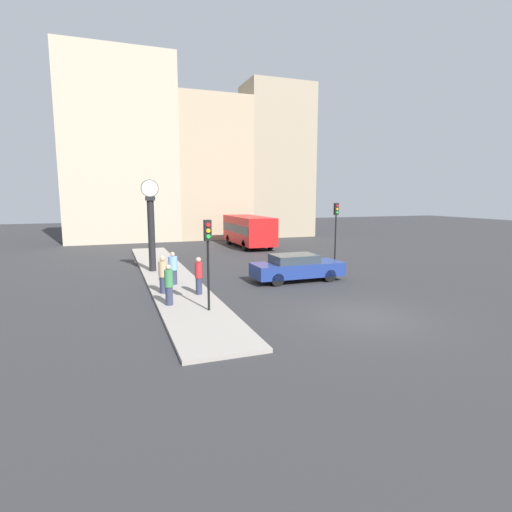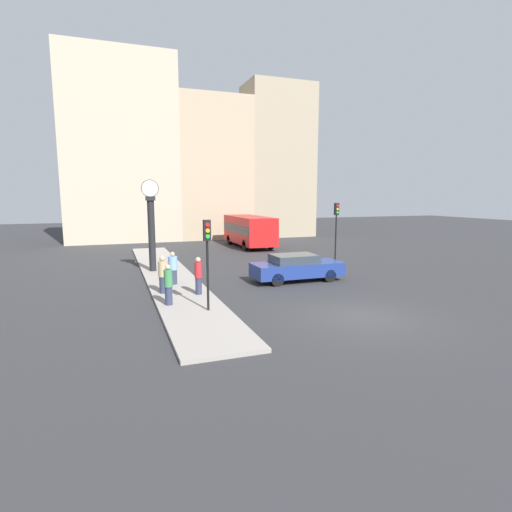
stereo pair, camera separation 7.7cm
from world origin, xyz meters
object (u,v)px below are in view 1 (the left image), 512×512
(pedestrian_tan_coat, at_px, (163,275))
(pedestrian_red_top, at_px, (199,276))
(sedan_car, at_px, (297,267))
(bus_distant, at_px, (248,229))
(traffic_light_far, at_px, (336,221))
(street_clock, at_px, (151,228))
(pedestrian_blue_stripe, at_px, (173,269))
(pedestrian_green_hoodie, at_px, (169,285))
(traffic_light_near, at_px, (208,246))

(pedestrian_tan_coat, bearing_deg, pedestrian_red_top, -28.02)
(sedan_car, xyz_separation_m, bus_distant, (2.27, 14.12, 0.79))
(pedestrian_tan_coat, xyz_separation_m, pedestrian_red_top, (1.41, -0.75, 0.00))
(traffic_light_far, relative_size, street_clock, 0.77)
(sedan_car, bearing_deg, traffic_light_far, 39.47)
(sedan_car, height_order, pedestrian_blue_stripe, pedestrian_blue_stripe)
(pedestrian_green_hoodie, distance_m, pedestrian_tan_coat, 2.04)
(traffic_light_near, distance_m, traffic_light_far, 12.83)
(traffic_light_near, height_order, pedestrian_tan_coat, traffic_light_near)
(traffic_light_far, xyz_separation_m, pedestrian_blue_stripe, (-10.71, -2.91, -1.90))
(traffic_light_far, distance_m, street_clock, 11.33)
(sedan_car, height_order, pedestrian_green_hoodie, pedestrian_green_hoodie)
(traffic_light_near, relative_size, pedestrian_red_top, 2.07)
(pedestrian_blue_stripe, relative_size, pedestrian_tan_coat, 0.95)
(traffic_light_near, distance_m, pedestrian_blue_stripe, 5.24)
(bus_distant, bearing_deg, street_clock, -133.86)
(bus_distant, relative_size, street_clock, 1.43)
(street_clock, bearing_deg, traffic_light_far, -5.10)
(sedan_car, xyz_separation_m, traffic_light_far, (4.53, 3.73, 2.08))
(traffic_light_near, relative_size, traffic_light_far, 0.86)
(bus_distant, bearing_deg, pedestrian_blue_stripe, -122.42)
(bus_distant, xyz_separation_m, pedestrian_red_top, (-7.71, -15.70, -0.56))
(traffic_light_near, relative_size, pedestrian_blue_stripe, 2.14)
(sedan_car, relative_size, pedestrian_green_hoodie, 2.93)
(street_clock, bearing_deg, traffic_light_near, -82.67)
(bus_distant, height_order, pedestrian_red_top, bus_distant)
(sedan_car, bearing_deg, pedestrian_tan_coat, -173.09)
(bus_distant, bearing_deg, traffic_light_near, -113.36)
(pedestrian_tan_coat, bearing_deg, traffic_light_far, 21.84)
(street_clock, distance_m, pedestrian_blue_stripe, 4.30)
(pedestrian_green_hoodie, distance_m, pedestrian_blue_stripe, 3.76)
(traffic_light_far, xyz_separation_m, pedestrian_green_hoodie, (-11.42, -6.60, -1.87))
(street_clock, xyz_separation_m, pedestrian_tan_coat, (-0.11, -5.57, -1.63))
(pedestrian_green_hoodie, bearing_deg, pedestrian_red_top, 41.57)
(traffic_light_near, xyz_separation_m, traffic_light_far, (10.14, 7.85, 0.24))
(bus_distant, distance_m, traffic_light_far, 10.71)
(traffic_light_far, distance_m, pedestrian_blue_stripe, 11.26)
(traffic_light_far, xyz_separation_m, pedestrian_tan_coat, (-11.39, -4.56, -1.85))
(traffic_light_far, height_order, pedestrian_tan_coat, traffic_light_far)
(traffic_light_far, distance_m, pedestrian_tan_coat, 12.40)
(pedestrian_tan_coat, relative_size, pedestrian_red_top, 1.02)
(traffic_light_far, height_order, pedestrian_red_top, traffic_light_far)
(traffic_light_far, bearing_deg, bus_distant, 102.31)
(sedan_car, xyz_separation_m, street_clock, (-6.75, 4.74, 1.86))
(bus_distant, height_order, traffic_light_near, traffic_light_near)
(street_clock, relative_size, pedestrian_blue_stripe, 3.25)
(sedan_car, bearing_deg, pedestrian_green_hoodie, -157.39)
(traffic_light_far, bearing_deg, pedestrian_blue_stripe, -164.79)
(sedan_car, relative_size, pedestrian_red_top, 2.88)
(pedestrian_blue_stripe, xyz_separation_m, pedestrian_tan_coat, (-0.67, -1.65, 0.05))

